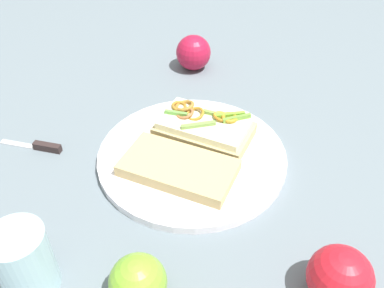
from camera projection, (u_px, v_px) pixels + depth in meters
The scene contains 9 objects.
ground_plane at pixel (192, 159), 0.70m from camera, with size 2.00×2.00×0.00m, color slate.
plate at pixel (192, 156), 0.70m from camera, with size 0.31×0.31×0.01m, color white.
sandwich at pixel (204, 127), 0.72m from camera, with size 0.18×0.18×0.05m.
bread_slice_side at pixel (178, 168), 0.65m from camera, with size 0.18×0.10×0.02m, color tan.
apple_1 at pixel (193, 53), 0.91m from camera, with size 0.08×0.08×0.08m, color #B01636.
apple_2 at pixel (340, 278), 0.49m from camera, with size 0.08×0.08×0.08m, color red.
apple_3 at pixel (138, 282), 0.49m from camera, with size 0.07×0.07×0.07m, color #7EBA31.
drinking_glass at pixel (24, 261), 0.49m from camera, with size 0.07×0.07×0.10m, color silver.
knife at pixel (39, 146), 0.72m from camera, with size 0.10×0.08×0.01m.
Camera 1 is at (0.21, 0.47, 0.48)m, focal length 38.94 mm.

